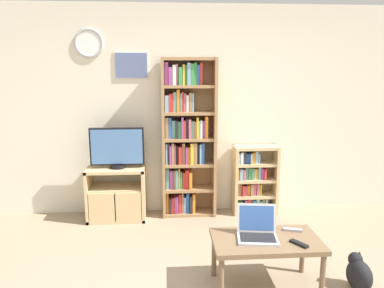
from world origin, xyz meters
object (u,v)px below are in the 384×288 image
Objects in this scene: television at (117,148)px; laptop at (257,230)px; cat at (359,274)px; remote_far_from_laptop at (293,230)px; coffee_table at (266,244)px; remote_near_laptop at (299,244)px; bookshelf_tall at (186,138)px; bookshelf_short at (253,181)px; tv_stand at (117,193)px.

television is 1.77× the size of laptop.
laptop reaches higher than cat.
coffee_table is at bearing -47.63° from remote_far_from_laptop.
television reaches higher than remote_far_from_laptop.
remote_near_laptop reaches higher than cat.
television is 0.84m from bookshelf_tall.
bookshelf_tall is 2.07m from remote_near_laptop.
bookshelf_short reaches higher than coffee_table.
bookshelf_tall reaches higher than coffee_table.
coffee_table is at bearing 170.39° from cat.
laptop reaches higher than tv_stand.
tv_stand is 4.23× the size of remote_far_from_laptop.
remote_near_laptop and remote_far_from_laptop have the same top height.
tv_stand is at bearing 139.09° from cat.
remote_near_laptop is 0.26m from remote_far_from_laptop.
television is 1.76m from bookshelf_short.
television is at bearing -176.12° from bookshelf_short.
tv_stand is 1.93× the size of laptop.
bookshelf_tall is 1.90m from coffee_table.
bookshelf_short is at bearing 101.82° from cat.
bookshelf_short is (1.72, 0.11, 0.09)m from tv_stand.
laptop is at bearing -61.45° from remote_near_laptop.
cat is at bearing -74.51° from bookshelf_short.
laptop is 2.31× the size of remote_near_laptop.
remote_far_from_laptop is at bearing 26.20° from coffee_table.
bookshelf_tall is (0.86, 0.10, 0.66)m from tv_stand.
cat is (2.18, -1.68, -0.76)m from television.
bookshelf_tall is 5.39× the size of laptop.
bookshelf_short is 1.71m from laptop.
television reaches higher than remote_near_laptop.
television is 0.33× the size of bookshelf_tall.
television is 2.86m from cat.
bookshelf_tall is 3.87× the size of cat.
laptop is (1.36, -1.57, 0.18)m from tv_stand.
laptop is at bearing -49.48° from television.
laptop is at bearing -101.99° from bookshelf_short.
remote_near_laptop is at bearing -46.03° from tv_stand.
remote_far_from_laptop is (1.67, -1.46, -0.44)m from television.
television is 2.26m from remote_far_from_laptop.
coffee_table is 0.14m from laptop.
coffee_table is at bearing -71.42° from bookshelf_tall.
remote_far_from_laptop is (-0.02, -1.58, 0.04)m from bookshelf_short.
laptop is 2.19× the size of remote_far_from_laptop.
coffee_table reaches higher than cat.
cat is (0.51, -0.21, -0.32)m from remote_far_from_laptop.
remote_far_from_laptop is at bearing 24.07° from laptop.
remote_far_from_laptop is at bearing -61.83° from bookshelf_tall.
remote_far_from_laptop is 0.64m from cat.
tv_stand is 1.72m from bookshelf_short.
tv_stand is 2.09m from laptop.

